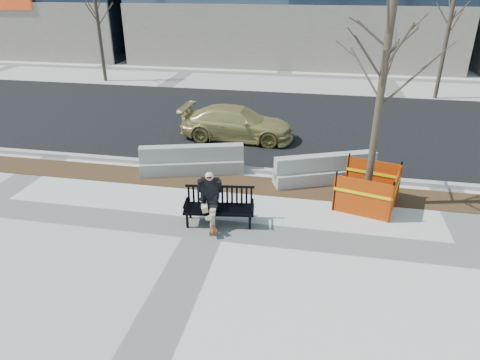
% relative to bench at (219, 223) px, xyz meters
% --- Properties ---
extents(ground, '(120.00, 120.00, 0.00)m').
position_rel_bench_xyz_m(ground, '(-0.24, -0.31, 0.00)').
color(ground, beige).
rests_on(ground, ground).
extents(mulch_strip, '(40.00, 1.20, 0.02)m').
position_rel_bench_xyz_m(mulch_strip, '(-0.24, 2.29, 0.00)').
color(mulch_strip, '#47301C').
rests_on(mulch_strip, ground).
extents(asphalt_street, '(60.00, 10.40, 0.01)m').
position_rel_bench_xyz_m(asphalt_street, '(-0.24, 8.49, 0.00)').
color(asphalt_street, black).
rests_on(asphalt_street, ground).
extents(curb, '(60.00, 0.25, 0.12)m').
position_rel_bench_xyz_m(curb, '(-0.24, 3.24, 0.06)').
color(curb, '#9E9B93').
rests_on(curb, ground).
extents(bench, '(1.80, 0.86, 0.92)m').
position_rel_bench_xyz_m(bench, '(0.00, 0.00, 0.00)').
color(bench, black).
rests_on(bench, ground).
extents(seated_man, '(0.69, 1.01, 1.32)m').
position_rel_bench_xyz_m(seated_man, '(-0.23, 0.01, 0.00)').
color(seated_man, black).
rests_on(seated_man, ground).
extents(tree_fence, '(2.70, 2.70, 5.52)m').
position_rel_bench_xyz_m(tree_fence, '(3.60, 1.70, 0.00)').
color(tree_fence, '#E44908').
rests_on(tree_fence, ground).
extents(sedan, '(4.24, 1.83, 1.22)m').
position_rel_bench_xyz_m(sedan, '(-0.78, 6.13, 0.00)').
color(sedan, tan).
rests_on(sedan, ground).
extents(jersey_barrier_left, '(3.20, 1.49, 0.90)m').
position_rel_bench_xyz_m(jersey_barrier_left, '(-1.53, 2.81, 0.00)').
color(jersey_barrier_left, gray).
rests_on(jersey_barrier_left, ground).
extents(jersey_barrier_right, '(3.05, 1.74, 0.88)m').
position_rel_bench_xyz_m(jersey_barrier_right, '(2.50, 2.91, 0.00)').
color(jersey_barrier_right, '#97958E').
rests_on(jersey_barrier_right, ground).
extents(far_tree_left, '(2.73, 2.73, 5.91)m').
position_rel_bench_xyz_m(far_tree_left, '(-10.40, 14.62, 0.00)').
color(far_tree_left, '#46382D').
rests_on(far_tree_left, ground).
extents(far_tree_right, '(2.64, 2.64, 5.78)m').
position_rel_bench_xyz_m(far_tree_right, '(7.84, 13.97, 0.00)').
color(far_tree_right, '#483C2E').
rests_on(far_tree_right, ground).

